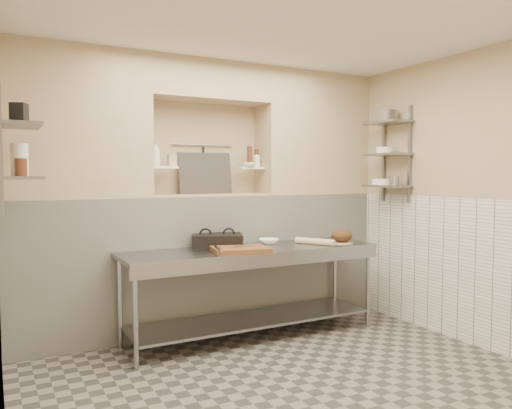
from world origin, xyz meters
TOP-DOWN VIEW (x-y plane):
  - floor at (0.00, 0.00)m, footprint 4.00×3.90m
  - ceiling at (0.00, 0.00)m, footprint 4.00×3.90m
  - wall_right at (2.05, 0.00)m, footprint 0.10×3.90m
  - wall_back at (0.00, 2.00)m, footprint 4.00×0.10m
  - backwall_lower at (0.00, 1.75)m, footprint 4.00×0.40m
  - alcove_sill at (0.00, 1.75)m, footprint 1.30×0.40m
  - backwall_pillar_left at (-1.33, 1.75)m, footprint 1.35×0.40m
  - backwall_pillar_right at (1.33, 1.75)m, footprint 1.35×0.40m
  - backwall_header at (0.00, 1.75)m, footprint 1.30×0.40m
  - wainscot_left at (-1.99, 0.00)m, footprint 0.02×3.90m
  - wainscot_right at (1.99, 0.00)m, footprint 0.02×3.90m
  - alcove_shelf_left at (-0.50, 1.75)m, footprint 0.28×0.16m
  - alcove_shelf_right at (0.50, 1.75)m, footprint 0.28×0.16m
  - utensil_rail at (0.00, 1.92)m, footprint 0.70×0.02m
  - hanging_steel at (0.00, 1.90)m, footprint 0.02×0.02m
  - splash_panel at (0.00, 1.85)m, footprint 0.60×0.08m
  - shelf_rail_left_a at (-1.98, 1.25)m, footprint 0.03×0.03m
  - shelf_rail_left_b at (-1.98, 0.85)m, footprint 0.03×0.03m
  - wall_shelf_left_lower at (-1.84, 1.05)m, footprint 0.30×0.50m
  - wall_shelf_left_upper at (-1.84, 1.05)m, footprint 0.30×0.50m
  - shelf_rail_right_a at (1.98, 1.25)m, footprint 0.03×0.03m
  - shelf_rail_right_b at (1.98, 0.85)m, footprint 0.03×0.03m
  - wall_shelf_right_lower at (1.84, 1.05)m, footprint 0.30×0.50m
  - wall_shelf_right_mid at (1.84, 1.05)m, footprint 0.30×0.50m
  - wall_shelf_right_upper at (1.84, 1.05)m, footprint 0.30×0.50m
  - prep_table at (0.23, 1.18)m, footprint 2.60×0.70m
  - panini_press at (-0.06, 1.39)m, footprint 0.58×0.50m
  - cutting_board at (0.01, 1.01)m, footprint 0.58×0.45m
  - knife_blade at (0.05, 1.02)m, footprint 0.24×0.04m
  - tongs at (-0.23, 0.97)m, footprint 0.08×0.28m
  - mixing_bowl at (0.53, 1.38)m, footprint 0.27×0.27m
  - rolling_pin at (0.91, 1.10)m, footprint 0.27×0.41m
  - bread_board at (1.23, 1.06)m, footprint 0.24×0.24m
  - bread_loaf at (1.23, 1.06)m, footprint 0.22×0.22m
  - bottle_soap at (-0.58, 1.73)m, footprint 0.12×0.12m
  - jar_alcove at (-0.40, 1.74)m, footprint 0.08×0.08m
  - bowl_alcove at (0.45, 1.69)m, footprint 0.20×0.20m
  - condiment_a at (0.58, 1.76)m, footprint 0.05×0.05m
  - condiment_b at (0.49, 1.75)m, footprint 0.06×0.06m
  - condiment_c at (0.58, 1.76)m, footprint 0.08×0.08m
  - jug_left at (-1.84, 1.15)m, footprint 0.13×0.13m
  - jar_left at (-1.84, 0.98)m, footprint 0.09×0.09m
  - box_left_upper at (-1.84, 1.03)m, footprint 0.14×0.14m
  - bowl_right at (1.84, 1.13)m, footprint 0.22×0.22m
  - canister_right at (1.84, 0.94)m, footprint 0.10×0.10m
  - bowl_right_mid at (1.84, 1.09)m, footprint 0.19×0.19m
  - basket_right at (1.84, 1.08)m, footprint 0.18×0.21m

SIDE VIEW (x-z plane):
  - floor at x=0.00m, z-range -0.10..0.00m
  - prep_table at x=0.23m, z-range 0.19..1.09m
  - backwall_lower at x=0.00m, z-range 0.00..1.40m
  - wainscot_left at x=-1.99m, z-range 0.00..1.40m
  - wainscot_right at x=1.99m, z-range 0.00..1.40m
  - bread_board at x=1.23m, z-range 0.90..0.91m
  - cutting_board at x=0.01m, z-range 0.90..0.95m
  - mixing_bowl at x=0.53m, z-range 0.90..0.95m
  - rolling_pin at x=0.91m, z-range 0.90..0.97m
  - knife_blade at x=0.05m, z-range 0.95..0.95m
  - tongs at x=-0.23m, z-range 0.95..0.97m
  - panini_press at x=-0.06m, z-range 0.90..1.03m
  - bread_loaf at x=1.23m, z-range 0.91..1.05m
  - wall_right at x=2.05m, z-range 0.00..2.80m
  - wall_back at x=0.00m, z-range 0.00..2.80m
  - alcove_sill at x=0.00m, z-range 1.40..1.42m
  - wall_shelf_right_lower at x=1.84m, z-range 1.49..1.51m
  - bowl_right at x=1.84m, z-range 1.51..1.58m
  - canister_right at x=1.84m, z-range 1.51..1.61m
  - wall_shelf_left_lower at x=-1.84m, z-range 1.59..1.61m
  - splash_panel at x=0.00m, z-range 1.42..1.86m
  - jar_left at x=-1.84m, z-range 1.61..1.75m
  - alcove_shelf_left at x=-0.50m, z-range 1.69..1.71m
  - alcove_shelf_right at x=0.50m, z-range 1.69..1.71m
  - bowl_alcove at x=0.45m, z-range 1.71..1.76m
  - jug_left at x=-1.84m, z-range 1.61..1.87m
  - jar_alcove at x=-0.40m, z-range 1.71..1.83m
  - condiment_c at x=0.58m, z-range 1.71..1.85m
  - hanging_steel at x=0.00m, z-range 1.63..1.93m
  - shelf_rail_left_a at x=-1.98m, z-range 1.33..2.27m
  - shelf_rail_left_b at x=-1.98m, z-range 1.33..2.27m
  - condiment_a at x=0.58m, z-range 1.71..1.91m
  - condiment_b at x=0.49m, z-range 1.71..1.94m
  - bottle_soap at x=-0.58m, z-range 1.71..1.96m
  - shelf_rail_right_a at x=1.98m, z-range 1.33..2.38m
  - shelf_rail_right_b at x=1.98m, z-range 1.33..2.38m
  - wall_shelf_right_mid at x=1.84m, z-range 1.84..1.86m
  - bowl_right_mid at x=1.84m, z-range 1.86..1.93m
  - utensil_rail at x=0.00m, z-range 1.94..1.96m
  - wall_shelf_left_upper at x=-1.84m, z-range 1.99..2.01m
  - box_left_upper at x=-1.84m, z-range 2.01..2.16m
  - backwall_pillar_left at x=-1.33m, z-range 1.40..2.80m
  - backwall_pillar_right at x=1.33m, z-range 1.40..2.80m
  - wall_shelf_right_upper at x=1.84m, z-range 2.19..2.21m
  - basket_right at x=1.84m, z-range 2.21..2.34m
  - backwall_header at x=0.00m, z-range 2.40..2.80m
  - ceiling at x=0.00m, z-range 2.80..2.90m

